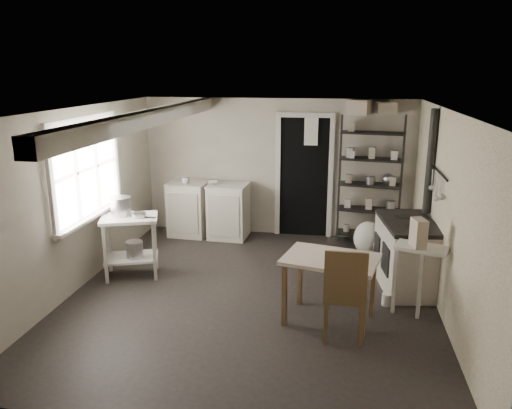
% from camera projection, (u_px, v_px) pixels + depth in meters
% --- Properties ---
extents(floor, '(5.00, 5.00, 0.00)m').
position_uv_depth(floor, '(252.00, 295.00, 6.29)').
color(floor, black).
rests_on(floor, ground).
extents(ceiling, '(5.00, 5.00, 0.00)m').
position_uv_depth(ceiling, '(252.00, 110.00, 5.69)').
color(ceiling, silver).
rests_on(ceiling, wall_back).
extents(wall_back, '(4.50, 0.02, 2.30)m').
position_uv_depth(wall_back, '(277.00, 168.00, 8.37)').
color(wall_back, '#ABA291').
rests_on(wall_back, ground).
extents(wall_front, '(4.50, 0.02, 2.30)m').
position_uv_depth(wall_front, '(193.00, 297.00, 3.61)').
color(wall_front, '#ABA291').
rests_on(wall_front, ground).
extents(wall_left, '(0.02, 5.00, 2.30)m').
position_uv_depth(wall_left, '(78.00, 199.00, 6.35)').
color(wall_left, '#ABA291').
rests_on(wall_left, ground).
extents(wall_right, '(0.02, 5.00, 2.30)m').
position_uv_depth(wall_right, '(448.00, 216.00, 5.64)').
color(wall_right, '#ABA291').
rests_on(wall_right, ground).
extents(window, '(0.12, 1.76, 1.28)m').
position_uv_depth(window, '(86.00, 169.00, 6.44)').
color(window, beige).
rests_on(window, wall_left).
extents(doorway, '(0.96, 0.10, 2.08)m').
position_uv_depth(doorway, '(304.00, 178.00, 8.31)').
color(doorway, beige).
rests_on(doorway, ground).
extents(ceiling_beam, '(0.18, 5.00, 0.18)m').
position_uv_depth(ceiling_beam, '(152.00, 117.00, 5.91)').
color(ceiling_beam, beige).
rests_on(ceiling_beam, ceiling).
extents(wallpaper_panel, '(0.01, 5.00, 2.30)m').
position_uv_depth(wallpaper_panel, '(447.00, 216.00, 5.64)').
color(wallpaper_panel, beige).
rests_on(wallpaper_panel, wall_right).
extents(utensil_rail, '(0.06, 1.20, 0.44)m').
position_uv_depth(utensil_rail, '(436.00, 170.00, 6.11)').
color(utensil_rail, '#A9A9AB').
rests_on(utensil_rail, wall_right).
extents(prep_table, '(0.87, 0.74, 0.84)m').
position_uv_depth(prep_table, '(131.00, 248.00, 6.78)').
color(prep_table, beige).
rests_on(prep_table, ground).
extents(stockpot, '(0.28, 0.28, 0.30)m').
position_uv_depth(stockpot, '(121.00, 208.00, 6.73)').
color(stockpot, '#A9A9AB').
rests_on(stockpot, prep_table).
extents(saucepan, '(0.26, 0.26, 0.11)m').
position_uv_depth(saucepan, '(139.00, 217.00, 6.64)').
color(saucepan, '#A9A9AB').
rests_on(saucepan, prep_table).
extents(bucket, '(0.24, 0.24, 0.24)m').
position_uv_depth(bucket, '(135.00, 250.00, 6.75)').
color(bucket, '#A9A9AB').
rests_on(bucket, prep_table).
extents(base_cabinets, '(1.42, 0.67, 0.92)m').
position_uv_depth(base_cabinets, '(209.00, 210.00, 8.43)').
color(base_cabinets, beige).
rests_on(base_cabinets, ground).
extents(mixing_bowl, '(0.31, 0.31, 0.06)m').
position_uv_depth(mixing_bowl, '(212.00, 182.00, 8.22)').
color(mixing_bowl, silver).
rests_on(mixing_bowl, base_cabinets).
extents(counter_cup, '(0.15, 0.15, 0.10)m').
position_uv_depth(counter_cup, '(186.00, 180.00, 8.30)').
color(counter_cup, silver).
rests_on(counter_cup, base_cabinets).
extents(shelf_rack, '(1.03, 0.52, 2.08)m').
position_uv_depth(shelf_rack, '(370.00, 185.00, 8.00)').
color(shelf_rack, black).
rests_on(shelf_rack, ground).
extents(shelf_jar, '(0.08, 0.08, 0.18)m').
position_uv_depth(shelf_jar, '(352.00, 160.00, 7.92)').
color(shelf_jar, silver).
rests_on(shelf_jar, shelf_rack).
extents(storage_box_a, '(0.40, 0.37, 0.22)m').
position_uv_depth(storage_box_a, '(358.00, 119.00, 7.75)').
color(storage_box_a, '#C3B39D').
rests_on(storage_box_a, shelf_rack).
extents(storage_box_b, '(0.33, 0.31, 0.19)m').
position_uv_depth(storage_box_b, '(385.00, 120.00, 7.74)').
color(storage_box_b, '#C3B39D').
rests_on(storage_box_b, shelf_rack).
extents(stove, '(0.78, 1.21, 0.89)m').
position_uv_depth(stove, '(406.00, 255.00, 6.42)').
color(stove, beige).
rests_on(stove, ground).
extents(stovepipe, '(0.13, 0.13, 1.49)m').
position_uv_depth(stovepipe, '(431.00, 162.00, 6.45)').
color(stovepipe, black).
rests_on(stovepipe, stove).
extents(side_ledge, '(0.63, 0.47, 0.87)m').
position_uv_depth(side_ledge, '(418.00, 283.00, 5.60)').
color(side_ledge, beige).
rests_on(side_ledge, ground).
extents(oats_box, '(0.18, 0.24, 0.31)m').
position_uv_depth(oats_box, '(418.00, 234.00, 5.43)').
color(oats_box, '#C3B39D').
rests_on(oats_box, side_ledge).
extents(work_table, '(1.14, 0.91, 0.76)m').
position_uv_depth(work_table, '(329.00, 290.00, 5.55)').
color(work_table, beige).
rests_on(work_table, ground).
extents(table_cup, '(0.12, 0.12, 0.10)m').
position_uv_depth(table_cup, '(346.00, 258.00, 5.31)').
color(table_cup, silver).
rests_on(table_cup, work_table).
extents(chair, '(0.43, 0.45, 1.03)m').
position_uv_depth(chair, '(345.00, 294.00, 5.18)').
color(chair, brown).
rests_on(chair, ground).
extents(flour_sack, '(0.49, 0.43, 0.52)m').
position_uv_depth(flour_sack, '(368.00, 239.00, 7.62)').
color(flour_sack, silver).
rests_on(flour_sack, ground).
extents(floor_crock, '(0.13, 0.13, 0.15)m').
position_uv_depth(floor_crock, '(387.00, 299.00, 5.99)').
color(floor_crock, silver).
rests_on(floor_crock, ground).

